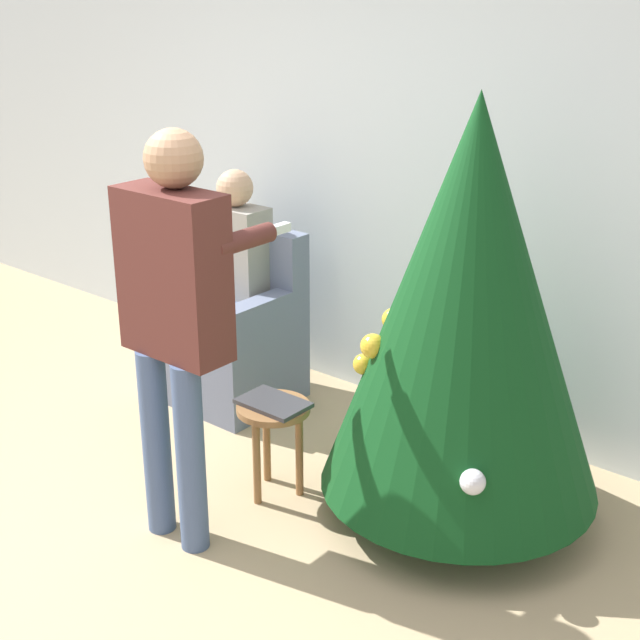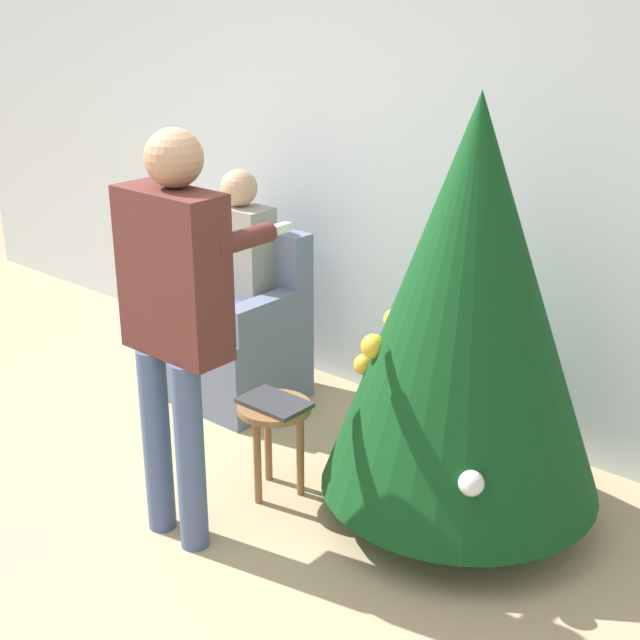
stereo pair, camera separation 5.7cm
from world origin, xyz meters
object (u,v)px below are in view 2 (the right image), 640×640
at_px(armchair, 237,337).
at_px(person_standing, 175,303).
at_px(person_seated, 231,276).
at_px(christmas_tree, 469,303).
at_px(side_stool, 275,422).

relative_size(armchair, person_standing, 0.55).
distance_m(armchair, person_seated, 0.37).
xyz_separation_m(christmas_tree, armchair, (-1.62, 0.23, -0.65)).
relative_size(person_seated, person_standing, 0.75).
distance_m(christmas_tree, person_seated, 1.66).
xyz_separation_m(person_standing, side_stool, (0.08, 0.47, -0.69)).
distance_m(christmas_tree, armchair, 1.76).
bearing_deg(side_stool, christmas_tree, 28.25).
bearing_deg(side_stool, person_standing, -99.82).
bearing_deg(armchair, person_standing, -53.78).
height_order(person_standing, side_stool, person_standing).
xyz_separation_m(christmas_tree, side_stool, (-0.73, -0.39, -0.64)).
height_order(armchair, side_stool, armchair).
xyz_separation_m(armchair, side_stool, (0.89, -0.63, 0.01)).
xyz_separation_m(person_seated, side_stool, (0.89, -0.61, -0.36)).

